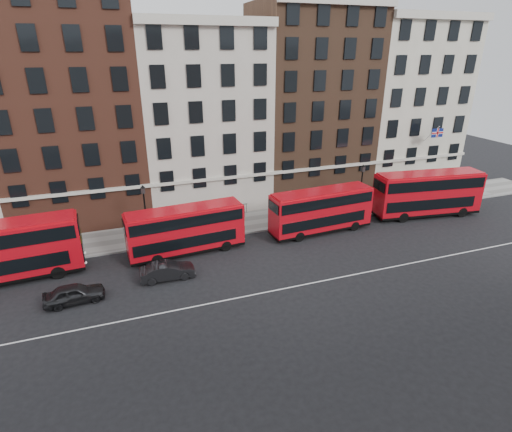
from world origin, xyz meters
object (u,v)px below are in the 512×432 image
object	(u,v)px
bus_d	(427,193)
car_front	(167,271)
bus_b	(186,229)
bus_c	(321,210)
car_rear	(74,294)
traffic_light	(450,183)
bus_a	(0,252)

from	to	relation	value
bus_d	car_front	distance (m)	27.64
bus_b	car_front	world-z (taller)	bus_b
bus_d	bus_c	bearing A→B (deg)	-172.50
bus_b	car_rear	world-z (taller)	bus_b
traffic_light	bus_b	bearing A→B (deg)	-176.03
bus_d	car_front	size ratio (longest dim) A/B	2.76
bus_c	car_rear	world-z (taller)	bus_c
bus_c	car_front	size ratio (longest dim) A/B	2.45
car_rear	car_front	distance (m)	6.57
bus_b	bus_a	bearing A→B (deg)	175.33
bus_a	car_rear	distance (m)	7.13
car_front	car_rear	bearing A→B (deg)	99.20
bus_a	bus_d	bearing A→B (deg)	-3.92
bus_b	car_rear	xyz separation A→B (m)	(-8.66, -4.70, -1.54)
bus_d	traffic_light	size ratio (longest dim) A/B	3.49
bus_d	car_rear	size ratio (longest dim) A/B	2.87
bus_a	bus_d	xyz separation A→B (m)	(38.86, 0.01, 0.04)
bus_d	car_front	world-z (taller)	bus_d
bus_b	bus_d	xyz separation A→B (m)	(25.16, 0.01, 0.31)
bus_b	bus_c	size ratio (longest dim) A/B	0.98
bus_b	car_front	size ratio (longest dim) A/B	2.41
bus_a	car_rear	size ratio (longest dim) A/B	2.81
bus_c	bus_d	xyz separation A→B (m)	(12.34, 0.01, 0.26)
bus_c	traffic_light	world-z (taller)	bus_c
car_front	bus_b	bearing A→B (deg)	-29.07
bus_b	traffic_light	xyz separation A→B (m)	(30.14, 2.09, 0.23)
bus_a	bus_d	distance (m)	38.86
bus_c	bus_a	bearing A→B (deg)	176.21
bus_a	bus_b	xyz separation A→B (m)	(13.70, -0.00, -0.27)
bus_a	car_rear	world-z (taller)	bus_a
car_rear	car_front	bearing A→B (deg)	-86.24
car_rear	traffic_light	bearing A→B (deg)	-84.65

